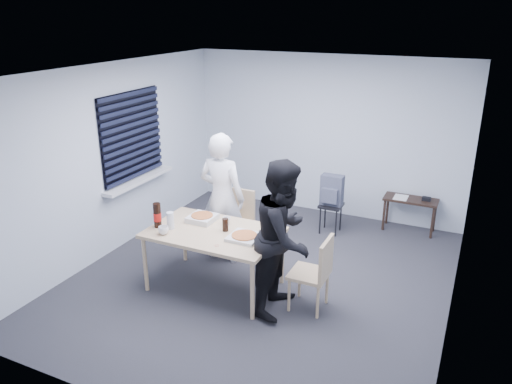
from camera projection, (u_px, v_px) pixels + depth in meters
The scene contains 19 objects.
room at pixel (134, 143), 7.12m from camera, with size 5.00×5.00×5.00m.
dining_table at pixel (214, 235), 5.97m from camera, with size 1.55×0.98×0.75m.
chair_far at pixel (238, 217), 6.97m from camera, with size 0.42×0.42×0.89m.
chair_right at pixel (317, 269), 5.57m from camera, with size 0.42×0.42×0.89m.
person_white at pixel (222, 198), 6.63m from camera, with size 0.65×0.42×1.77m, color white.
person_black at pixel (284, 237), 5.49m from camera, with size 0.86×0.47×1.77m, color black.
side_table at pixel (411, 204), 7.61m from camera, with size 0.80×0.35×0.53m.
stool at pixel (331, 211), 7.59m from camera, with size 0.33×0.33×0.46m.
backpack at pixel (332, 191), 7.47m from camera, with size 0.33×0.24×0.46m.
pizza_box_a at pixel (202, 218), 6.22m from camera, with size 0.32×0.32×0.08m.
pizza_box_b at pixel (244, 237), 5.75m from camera, with size 0.35×0.35×0.05m.
mug_a at pixel (163, 230), 5.85m from camera, with size 0.12×0.12×0.10m, color white.
mug_b at pixel (227, 221), 6.12m from camera, with size 0.10×0.10×0.09m, color white.
cola_glass at pixel (225, 225), 5.93m from camera, with size 0.07×0.07×0.16m, color black.
soda_bottle at pixel (157, 216), 6.01m from camera, with size 0.10×0.10×0.31m.
plastic_cups at pixel (170, 221), 5.98m from camera, with size 0.09×0.09×0.21m, color silver.
rubber_band at pixel (217, 246), 5.58m from camera, with size 0.05×0.05×0.00m, color red.
papers at pixel (401, 197), 7.62m from camera, with size 0.20×0.27×0.00m, color white.
black_box at pixel (426, 199), 7.49m from camera, with size 0.12×0.09×0.05m, color black.
Camera 1 is at (2.31, -5.13, 3.26)m, focal length 35.00 mm.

